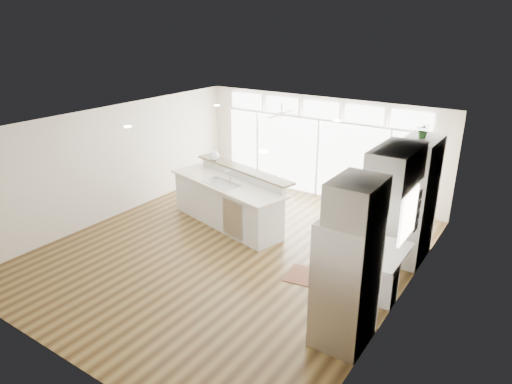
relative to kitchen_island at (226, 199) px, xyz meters
The scene contains 24 objects.
floor 1.49m from the kitchen_island, 48.10° to the right, with size 7.00×8.00×0.02m, color #3D2A13.
ceiling 2.45m from the kitchen_island, 48.10° to the right, with size 7.00×8.00×0.02m, color silver.
wall_back 3.21m from the kitchen_island, 73.46° to the left, with size 7.00×0.04×2.70m, color beige.
wall_front 5.12m from the kitchen_island, 79.87° to the right, with size 7.00×0.04×2.70m, color beige.
wall_left 2.88m from the kitchen_island, 159.13° to the right, with size 0.04×8.00×2.70m, color beige.
wall_right 4.56m from the kitchen_island, 12.76° to the right, with size 0.04×8.00×2.70m, color beige.
glass_wall 3.10m from the kitchen_island, 73.15° to the left, with size 5.80×0.06×2.08m, color white.
transom_row 3.53m from the kitchen_island, 73.15° to the left, with size 5.90×0.06×0.40m, color white.
desk_window 4.50m from the kitchen_island, ahead, with size 0.04×0.85×0.85m, color white.
ceiling_fan 2.60m from the kitchen_island, 77.74° to the left, with size 1.16×1.16×0.32m, color white.
recessed_lights 2.36m from the kitchen_island, 41.68° to the right, with size 3.40×3.00×0.02m, color white.
oven_cabinet 4.19m from the kitchen_island, 11.22° to the left, with size 0.64×1.20×2.50m, color silver.
desk_nook 4.09m from the kitchen_island, ahead, with size 0.72×1.30×0.76m, color silver.
upper_cabinets 4.46m from the kitchen_island, ahead, with size 0.64×1.30×0.64m, color silver.
refrigerator 4.65m from the kitchen_island, 30.36° to the right, with size 0.76×0.90×2.00m, color #B0B0B5.
fridge_cabinet 4.97m from the kitchen_island, 29.99° to the right, with size 0.64×0.90×0.60m, color silver.
framed_photos 4.42m from the kitchen_island, ahead, with size 0.06×0.22×0.80m, color black.
kitchen_island is the anchor object (origin of this frame).
rug 3.06m from the kitchen_island, 20.01° to the right, with size 0.96×0.69×0.01m, color #3E1D13.
office_chair 3.68m from the kitchen_island, ahead, with size 0.58×0.53×1.11m, color black.
fishbowl 1.28m from the kitchen_island, 143.02° to the left, with size 0.24×0.24×0.24m, color silver.
monitor 4.02m from the kitchen_island, ahead, with size 0.08×0.48×0.40m, color black.
keyboard 3.84m from the kitchen_island, 10.43° to the right, with size 0.13×0.34×0.02m, color silver.
potted_plant 4.59m from the kitchen_island, 11.22° to the left, with size 0.26×0.29×0.22m, color #2F632A.
Camera 1 is at (5.22, -6.84, 4.60)m, focal length 32.00 mm.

